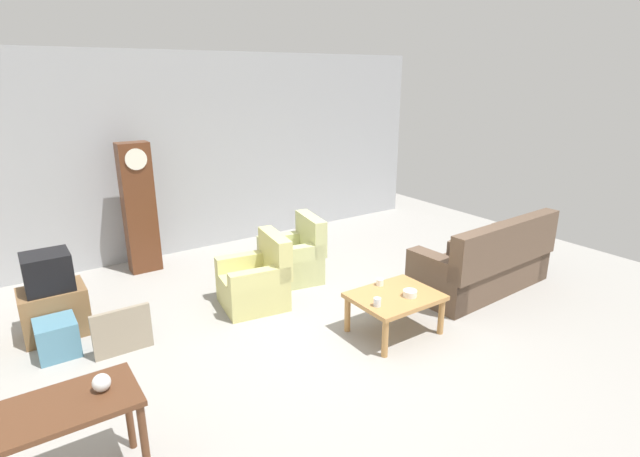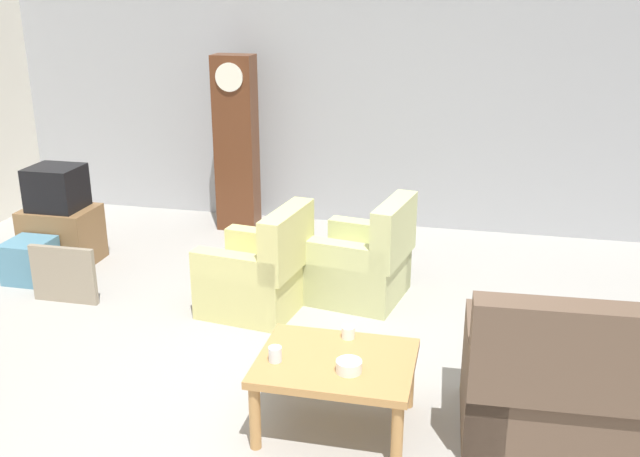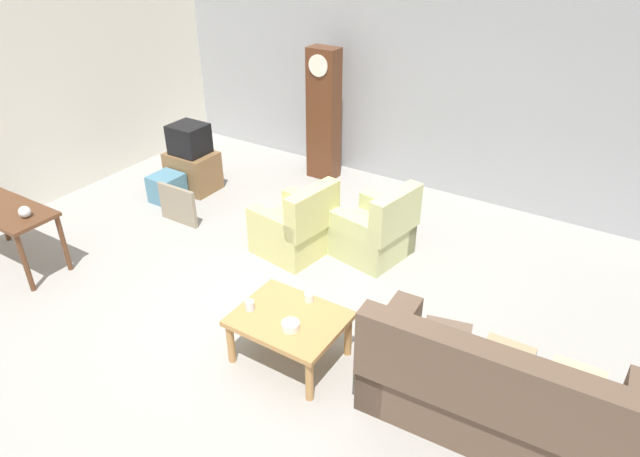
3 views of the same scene
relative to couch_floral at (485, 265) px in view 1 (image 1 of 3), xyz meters
name	(u,v)px [view 1 (image 1 of 3)]	position (x,y,z in m)	size (l,w,h in m)	color
ground_plane	(335,327)	(-2.31, 0.29, -0.36)	(10.40, 10.40, 0.00)	#999691
garage_door_wall	(209,152)	(-2.31, 3.89, 1.24)	(8.40, 0.16, 3.20)	#9EA0A5
couch_floral	(485,265)	(0.00, 0.00, 0.00)	(2.14, 0.98, 1.04)	brown
armchair_olive_near	(256,283)	(-2.80, 1.34, -0.05)	(0.89, 0.87, 0.92)	#CCC67A
armchair_olive_far	(294,259)	(-1.98, 1.78, -0.05)	(0.91, 0.89, 0.92)	#C1C586
coffee_table_wood	(395,300)	(-1.82, -0.19, 0.05)	(0.96, 0.76, 0.48)	#B27F47
console_table_dark	(37,427)	(-5.39, -0.60, 0.28)	(1.30, 0.56, 0.74)	#56331E
grandfather_clock	(139,208)	(-3.66, 3.34, 0.62)	(0.44, 0.30, 1.93)	#562D19
tv_stand_cabinet	(55,311)	(-5.03, 1.96, -0.08)	(0.68, 0.52, 0.56)	brown
tv_crt	(47,272)	(-5.03, 1.96, 0.41)	(0.48, 0.44, 0.42)	black
framed_picture_leaning	(122,331)	(-4.50, 1.11, -0.10)	(0.60, 0.05, 0.51)	gray
storage_box_blue	(57,338)	(-5.08, 1.48, -0.16)	(0.40, 0.41, 0.39)	teal
glass_dome_cloche	(101,383)	(-4.96, -0.59, 0.45)	(0.13, 0.13, 0.13)	silver
cup_white_porcelain	(380,282)	(-1.80, 0.10, 0.16)	(0.09, 0.09, 0.08)	white
cup_blue_rimmed	(377,302)	(-2.18, -0.29, 0.17)	(0.08, 0.08, 0.09)	silver
bowl_white_stacked	(410,293)	(-1.72, -0.31, 0.16)	(0.16, 0.16, 0.07)	white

